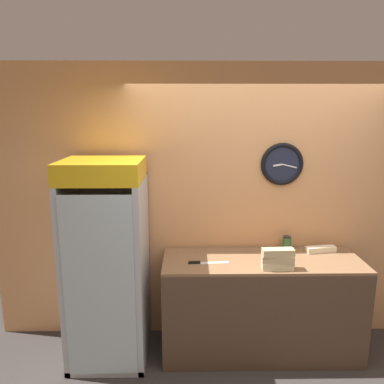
{
  "coord_description": "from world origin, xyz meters",
  "views": [
    {
      "loc": [
        -0.69,
        -2.34,
        2.26
      ],
      "look_at": [
        -0.65,
        0.85,
        1.57
      ],
      "focal_mm": 35.0,
      "sensor_mm": 36.0,
      "label": 1
    }
  ],
  "objects": [
    {
      "name": "sandwich_stack_top",
      "position": [
        0.08,
        0.64,
        1.08
      ],
      "size": [
        0.27,
        0.11,
        0.06
      ],
      "color": "tan",
      "rests_on": "sandwich_stack_middle"
    },
    {
      "name": "sandwich_stack_bottom",
      "position": [
        0.08,
        0.64,
        0.96
      ],
      "size": [
        0.27,
        0.09,
        0.06
      ],
      "color": "beige",
      "rests_on": "prep_counter"
    },
    {
      "name": "beverage_cooler",
      "position": [
        -1.41,
        0.87,
        1.01
      ],
      "size": [
        0.69,
        0.7,
        1.86
      ],
      "color": "#B2B7BC",
      "rests_on": "ground_plane"
    },
    {
      "name": "prep_counter",
      "position": [
        0.0,
        0.86,
        0.46
      ],
      "size": [
        1.82,
        0.62,
        0.93
      ],
      "color": "#4C3828",
      "rests_on": "ground_plane"
    },
    {
      "name": "chefs_knife",
      "position": [
        -0.55,
        0.78,
        0.94
      ],
      "size": [
        0.36,
        0.06,
        0.02
      ],
      "color": "silver",
      "rests_on": "prep_counter"
    },
    {
      "name": "wall_back",
      "position": [
        0.0,
        1.22,
        1.35
      ],
      "size": [
        5.2,
        0.1,
        2.7
      ],
      "color": "tan",
      "rests_on": "ground_plane"
    },
    {
      "name": "sandwich_stack_middle",
      "position": [
        0.08,
        0.64,
        1.02
      ],
      "size": [
        0.27,
        0.1,
        0.06
      ],
      "color": "tan",
      "rests_on": "sandwich_stack_bottom"
    },
    {
      "name": "sandwich_flat_left",
      "position": [
        0.6,
        1.03,
        0.96
      ],
      "size": [
        0.3,
        0.12,
        0.06
      ],
      "color": "beige",
      "rests_on": "prep_counter"
    },
    {
      "name": "condiment_jar",
      "position": [
        0.29,
        1.11,
        1.0
      ],
      "size": [
        0.08,
        0.08,
        0.14
      ],
      "color": "#336B38",
      "rests_on": "prep_counter"
    }
  ]
}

